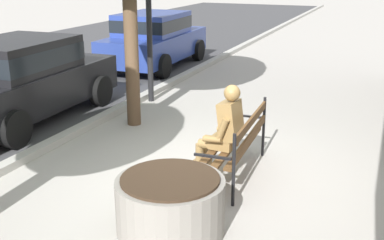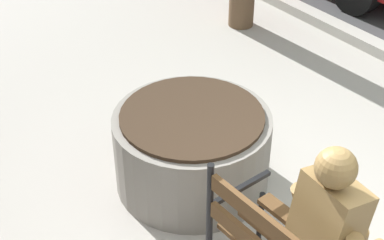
# 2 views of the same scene
# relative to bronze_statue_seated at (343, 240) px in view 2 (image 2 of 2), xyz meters

# --- Properties ---
(bronze_statue_seated) EXTENTS (0.68, 0.77, 1.37)m
(bronze_statue_seated) POSITION_rel_bronze_statue_seated_xyz_m (0.00, 0.00, 0.00)
(bronze_statue_seated) COLOR olive
(bronze_statue_seated) RESTS_ON ground
(concrete_planter) EXTENTS (1.22, 1.22, 0.65)m
(concrete_planter) POSITION_rel_bronze_statue_seated_xyz_m (-1.54, 0.05, -0.34)
(concrete_planter) COLOR gray
(concrete_planter) RESTS_ON ground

